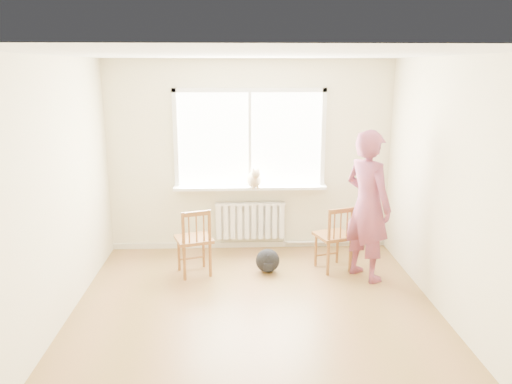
{
  "coord_description": "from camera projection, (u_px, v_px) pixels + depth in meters",
  "views": [
    {
      "loc": [
        -0.2,
        -4.71,
        2.59
      ],
      "look_at": [
        0.04,
        1.2,
        1.1
      ],
      "focal_mm": 35.0,
      "sensor_mm": 36.0,
      "label": 1
    }
  ],
  "objects": [
    {
      "name": "chair_right",
      "position": [
        335.0,
        238.0,
        6.43
      ],
      "size": [
        0.54,
        0.53,
        0.87
      ],
      "rotation": [
        0.0,
        0.0,
        3.47
      ],
      "color": "olive",
      "rests_on": "floor"
    },
    {
      "name": "radiator",
      "position": [
        250.0,
        220.0,
        7.19
      ],
      "size": [
        1.0,
        0.12,
        0.55
      ],
      "color": "white",
      "rests_on": "back_wall"
    },
    {
      "name": "cat",
      "position": [
        254.0,
        179.0,
        6.93
      ],
      "size": [
        0.23,
        0.46,
        0.31
      ],
      "rotation": [
        0.0,
        0.0,
        0.12
      ],
      "color": "beige",
      "rests_on": "windowsill"
    },
    {
      "name": "person",
      "position": [
        368.0,
        206.0,
        6.1
      ],
      "size": [
        0.74,
        0.82,
        1.87
      ],
      "primitive_type": "imported",
      "rotation": [
        0.0,
        0.0,
        2.13
      ],
      "color": "#BE3F44",
      "rests_on": "floor"
    },
    {
      "name": "floor",
      "position": [
        256.0,
        322.0,
        5.2
      ],
      "size": [
        4.5,
        4.5,
        0.0
      ],
      "primitive_type": "plane",
      "color": "olive",
      "rests_on": "ground"
    },
    {
      "name": "window",
      "position": [
        250.0,
        135.0,
        6.95
      ],
      "size": [
        2.12,
        0.05,
        1.42
      ],
      "color": "white",
      "rests_on": "back_wall"
    },
    {
      "name": "chair_left",
      "position": [
        195.0,
        242.0,
        6.29
      ],
      "size": [
        0.54,
        0.53,
        0.88
      ],
      "rotation": [
        0.0,
        0.0,
        3.46
      ],
      "color": "olive",
      "rests_on": "floor"
    },
    {
      "name": "backpack",
      "position": [
        268.0,
        261.0,
        6.44
      ],
      "size": [
        0.34,
        0.27,
        0.31
      ],
      "primitive_type": "ellipsoid",
      "rotation": [
        0.0,
        0.0,
        -0.12
      ],
      "color": "black",
      "rests_on": "floor"
    },
    {
      "name": "back_wall",
      "position": [
        250.0,
        157.0,
        7.05
      ],
      "size": [
        4.0,
        0.01,
        2.7
      ],
      "primitive_type": "cube",
      "color": "beige",
      "rests_on": "ground"
    },
    {
      "name": "ceiling",
      "position": [
        257.0,
        54.0,
        4.54
      ],
      "size": [
        4.5,
        4.5,
        0.0
      ],
      "primitive_type": "plane",
      "rotation": [
        3.14,
        0.0,
        0.0
      ],
      "color": "white",
      "rests_on": "back_wall"
    },
    {
      "name": "windowsill",
      "position": [
        250.0,
        187.0,
        7.05
      ],
      "size": [
        2.15,
        0.22,
        0.04
      ],
      "primitive_type": "cube",
      "color": "white",
      "rests_on": "back_wall"
    },
    {
      "name": "heating_pipe",
      "position": [
        335.0,
        242.0,
        7.36
      ],
      "size": [
        1.4,
        0.04,
        0.04
      ],
      "primitive_type": "cylinder",
      "rotation": [
        0.0,
        1.57,
        0.0
      ],
      "color": "silver",
      "rests_on": "back_wall"
    },
    {
      "name": "baseboard",
      "position": [
        250.0,
        244.0,
        7.36
      ],
      "size": [
        4.0,
        0.03,
        0.08
      ],
      "primitive_type": "cube",
      "color": "beige",
      "rests_on": "ground"
    }
  ]
}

